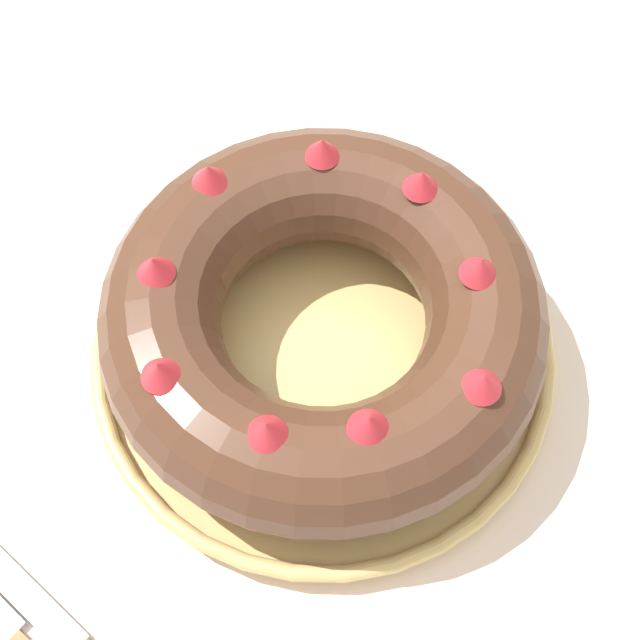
{
  "coord_description": "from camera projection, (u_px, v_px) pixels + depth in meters",
  "views": [
    {
      "loc": [
        -0.23,
        -0.2,
        1.4
      ],
      "look_at": [
        -0.0,
        -0.0,
        0.84
      ],
      "focal_mm": 50.0,
      "sensor_mm": 36.0,
      "label": 1
    }
  ],
  "objects": [
    {
      "name": "bundt_cake",
      "position": [
        320.0,
        320.0,
        0.63
      ],
      "size": [
        0.32,
        0.32,
        0.1
      ],
      "color": "#4C2D1E",
      "rests_on": "serving_dish"
    },
    {
      "name": "serving_dish",
      "position": [
        320.0,
        355.0,
        0.68
      ],
      "size": [
        0.35,
        0.35,
        0.03
      ],
      "color": "tan",
      "rests_on": "dining_table"
    },
    {
      "name": "ground_plane",
      "position": [
        321.0,
        577.0,
        1.37
      ],
      "size": [
        8.0,
        8.0,
        0.0
      ],
      "primitive_type": "plane",
      "color": "brown"
    },
    {
      "name": "dining_table",
      "position": [
        323.0,
        400.0,
        0.77
      ],
      "size": [
        1.59,
        1.05,
        0.77
      ],
      "color": "beige",
      "rests_on": "ground_plane"
    }
  ]
}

